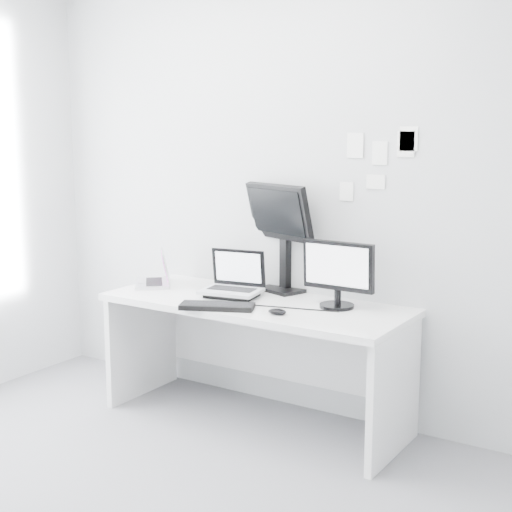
% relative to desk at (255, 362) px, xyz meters
% --- Properties ---
extents(ground, '(3.60, 3.60, 0.00)m').
position_rel_desk_xyz_m(ground, '(0.00, -1.25, -0.36)').
color(ground, slate).
rests_on(ground, ground).
extents(back_wall, '(3.60, 0.00, 3.60)m').
position_rel_desk_xyz_m(back_wall, '(0.00, 0.35, 0.99)').
color(back_wall, '#B8BABC').
rests_on(back_wall, ground).
extents(desk, '(1.80, 0.70, 0.73)m').
position_rel_desk_xyz_m(desk, '(0.00, 0.00, 0.00)').
color(desk, white).
rests_on(desk, ground).
extents(macbook, '(0.37, 0.38, 0.23)m').
position_rel_desk_xyz_m(macbook, '(-0.79, 0.02, 0.48)').
color(macbook, silver).
rests_on(macbook, desk).
extents(speaker, '(0.11, 0.11, 0.19)m').
position_rel_desk_xyz_m(speaker, '(-0.38, 0.29, 0.46)').
color(speaker, black).
rests_on(speaker, desk).
extents(dell_laptop, '(0.38, 0.32, 0.28)m').
position_rel_desk_xyz_m(dell_laptop, '(-0.17, 0.00, 0.51)').
color(dell_laptop, silver).
rests_on(dell_laptop, desk).
extents(rear_monitor, '(0.53, 0.32, 0.68)m').
position_rel_desk_xyz_m(rear_monitor, '(-0.00, 0.30, 0.70)').
color(rear_monitor, black).
rests_on(rear_monitor, desk).
extents(samsung_monitor, '(0.42, 0.20, 0.39)m').
position_rel_desk_xyz_m(samsung_monitor, '(0.47, 0.12, 0.56)').
color(samsung_monitor, black).
rests_on(samsung_monitor, desk).
extents(keyboard, '(0.43, 0.30, 0.03)m').
position_rel_desk_xyz_m(keyboard, '(-0.08, -0.26, 0.38)').
color(keyboard, black).
rests_on(keyboard, desk).
extents(mouse, '(0.11, 0.08, 0.03)m').
position_rel_desk_xyz_m(mouse, '(0.27, -0.20, 0.38)').
color(mouse, black).
rests_on(mouse, desk).
extents(wall_note_0, '(0.10, 0.00, 0.14)m').
position_rel_desk_xyz_m(wall_note_0, '(0.45, 0.34, 1.26)').
color(wall_note_0, white).
rests_on(wall_note_0, back_wall).
extents(wall_note_1, '(0.09, 0.00, 0.13)m').
position_rel_desk_xyz_m(wall_note_1, '(0.60, 0.34, 1.22)').
color(wall_note_1, white).
rests_on(wall_note_1, back_wall).
extents(wall_note_2, '(0.10, 0.00, 0.14)m').
position_rel_desk_xyz_m(wall_note_2, '(0.75, 0.34, 1.26)').
color(wall_note_2, white).
rests_on(wall_note_2, back_wall).
extents(wall_note_3, '(0.11, 0.00, 0.08)m').
position_rel_desk_xyz_m(wall_note_3, '(0.58, 0.34, 1.05)').
color(wall_note_3, white).
rests_on(wall_note_3, back_wall).
extents(wall_note_4, '(0.09, 0.00, 0.11)m').
position_rel_desk_xyz_m(wall_note_4, '(0.40, 0.34, 0.99)').
color(wall_note_4, white).
rests_on(wall_note_4, back_wall).
extents(wall_note_5, '(0.10, 0.00, 0.13)m').
position_rel_desk_xyz_m(wall_note_5, '(0.77, 0.34, 1.29)').
color(wall_note_5, white).
rests_on(wall_note_5, back_wall).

